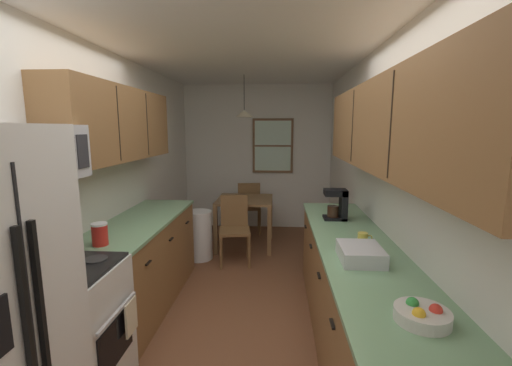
# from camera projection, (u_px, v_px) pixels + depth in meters

# --- Properties ---
(ground_plane) EXTENTS (12.00, 12.00, 0.00)m
(ground_plane) POSITION_uv_depth(u_px,v_px,m) (242.00, 295.00, 3.64)
(ground_plane) COLOR brown
(wall_left) EXTENTS (0.10, 9.00, 2.55)m
(wall_left) POSITION_uv_depth(u_px,v_px,m) (114.00, 178.00, 3.52)
(wall_left) COLOR white
(wall_left) RESTS_ON ground
(wall_right) EXTENTS (0.10, 9.00, 2.55)m
(wall_right) POSITION_uv_depth(u_px,v_px,m) (376.00, 181.00, 3.34)
(wall_right) COLOR white
(wall_right) RESTS_ON ground
(wall_back) EXTENTS (4.40, 0.10, 2.55)m
(wall_back) POSITION_uv_depth(u_px,v_px,m) (257.00, 157.00, 6.04)
(wall_back) COLOR white
(wall_back) RESTS_ON ground
(ceiling_slab) EXTENTS (4.40, 9.00, 0.08)m
(ceiling_slab) POSITION_uv_depth(u_px,v_px,m) (241.00, 45.00, 3.22)
(ceiling_slab) COLOR white
(stove_range) EXTENTS (0.66, 0.63, 1.10)m
(stove_range) POSITION_uv_depth(u_px,v_px,m) (69.00, 332.00, 2.20)
(stove_range) COLOR white
(stove_range) RESTS_ON ground
(microwave_over_range) EXTENTS (0.39, 0.60, 0.35)m
(microwave_over_range) POSITION_uv_depth(u_px,v_px,m) (33.00, 154.00, 2.02)
(microwave_over_range) COLOR silver
(counter_left) EXTENTS (0.64, 1.82, 0.90)m
(counter_left) POSITION_uv_depth(u_px,v_px,m) (142.00, 262.00, 3.41)
(counter_left) COLOR olive
(counter_left) RESTS_ON ground
(upper_cabinets_left) EXTENTS (0.33, 1.90, 0.68)m
(upper_cabinets_left) POSITION_uv_depth(u_px,v_px,m) (118.00, 124.00, 3.14)
(upper_cabinets_left) COLOR olive
(counter_right) EXTENTS (0.64, 3.19, 0.90)m
(counter_right) POSITION_uv_depth(u_px,v_px,m) (359.00, 307.00, 2.54)
(counter_right) COLOR olive
(counter_right) RESTS_ON ground
(upper_cabinets_right) EXTENTS (0.33, 2.87, 0.63)m
(upper_cabinets_right) POSITION_uv_depth(u_px,v_px,m) (392.00, 126.00, 2.26)
(upper_cabinets_right) COLOR olive
(dining_table) EXTENTS (0.83, 0.80, 0.74)m
(dining_table) POSITION_uv_depth(u_px,v_px,m) (245.00, 207.00, 5.08)
(dining_table) COLOR brown
(dining_table) RESTS_ON ground
(dining_chair_near) EXTENTS (0.45, 0.45, 0.90)m
(dining_chair_near) POSITION_uv_depth(u_px,v_px,m) (235.00, 226.00, 4.50)
(dining_chair_near) COLOR brown
(dining_chair_near) RESTS_ON ground
(dining_chair_far) EXTENTS (0.44, 0.44, 0.90)m
(dining_chair_far) POSITION_uv_depth(u_px,v_px,m) (249.00, 205.00, 5.69)
(dining_chair_far) COLOR brown
(dining_chair_far) RESTS_ON ground
(pendant_light) EXTENTS (0.26, 0.26, 0.59)m
(pendant_light) POSITION_uv_depth(u_px,v_px,m) (244.00, 113.00, 4.85)
(pendant_light) COLOR black
(back_window) EXTENTS (0.72, 0.05, 0.96)m
(back_window) POSITION_uv_depth(u_px,v_px,m) (273.00, 146.00, 5.92)
(back_window) COLOR brown
(trash_bin) EXTENTS (0.35, 0.35, 0.68)m
(trash_bin) POSITION_uv_depth(u_px,v_px,m) (200.00, 235.00, 4.62)
(trash_bin) COLOR white
(trash_bin) RESTS_ON ground
(storage_canister) EXTENTS (0.12, 0.12, 0.18)m
(storage_canister) POSITION_uv_depth(u_px,v_px,m) (100.00, 234.00, 2.59)
(storage_canister) COLOR red
(storage_canister) RESTS_ON counter_left
(dish_towel) EXTENTS (0.02, 0.16, 0.24)m
(dish_towel) POSITION_uv_depth(u_px,v_px,m) (131.00, 317.00, 2.33)
(dish_towel) COLOR beige
(coffee_maker) EXTENTS (0.22, 0.18, 0.30)m
(coffee_maker) POSITION_uv_depth(u_px,v_px,m) (338.00, 204.00, 3.32)
(coffee_maker) COLOR black
(coffee_maker) RESTS_ON counter_right
(mug_by_coffeemaker) EXTENTS (0.12, 0.08, 0.09)m
(mug_by_coffeemaker) POSITION_uv_depth(u_px,v_px,m) (363.00, 238.00, 2.62)
(mug_by_coffeemaker) COLOR #E5CC4C
(mug_by_coffeemaker) RESTS_ON counter_right
(fruit_bowl) EXTENTS (0.25, 0.25, 0.09)m
(fruit_bowl) POSITION_uv_depth(u_px,v_px,m) (422.00, 314.00, 1.57)
(fruit_bowl) COLOR silver
(fruit_bowl) RESTS_ON counter_right
(dish_rack) EXTENTS (0.28, 0.34, 0.10)m
(dish_rack) POSITION_uv_depth(u_px,v_px,m) (360.00, 254.00, 2.29)
(dish_rack) COLOR silver
(dish_rack) RESTS_ON counter_right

